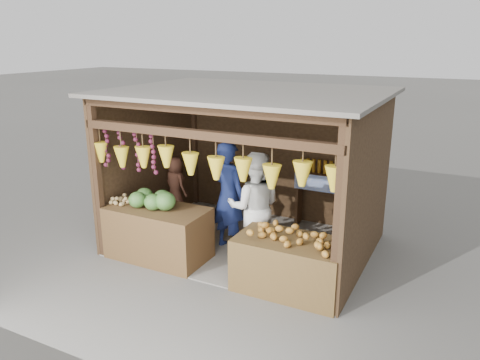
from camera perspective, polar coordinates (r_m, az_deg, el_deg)
name	(u,v)px	position (r m, az deg, el deg)	size (l,w,h in m)	color
ground	(247,244)	(8.23, 0.87, -7.84)	(80.00, 80.00, 0.00)	#514F49
stall_structure	(245,152)	(7.66, 0.56, 3.48)	(4.30, 3.30, 2.66)	slate
back_shelf	(330,185)	(8.70, 10.87, -0.61)	(1.25, 0.32, 1.32)	#382314
counter_left	(158,233)	(7.72, -9.92, -6.37)	(1.62, 0.85, 0.85)	#4B3119
counter_right	(290,265)	(6.72, 6.13, -10.28)	(1.53, 0.85, 0.77)	#4C3619
stool	(177,218)	(9.05, -7.73, -4.64)	(0.31, 0.31, 0.29)	black
man_standing	(228,196)	(7.75, -1.42, -1.99)	(0.68, 0.45, 1.87)	#121C46
woman_standing	(254,207)	(7.38, 1.77, -3.32)	(0.87, 0.68, 1.79)	white
vendor_seated	(175,185)	(8.83, -7.90, -0.56)	(0.52, 0.34, 1.06)	brown
melon_pile	(154,198)	(7.56, -10.46, -2.14)	(1.00, 0.50, 0.32)	#195516
tanfruit_pile	(122,199)	(7.90, -14.14, -2.27)	(0.34, 0.40, 0.13)	tan
mango_pile	(293,235)	(6.45, 6.50, -6.63)	(1.40, 0.64, 0.22)	#D24D1C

